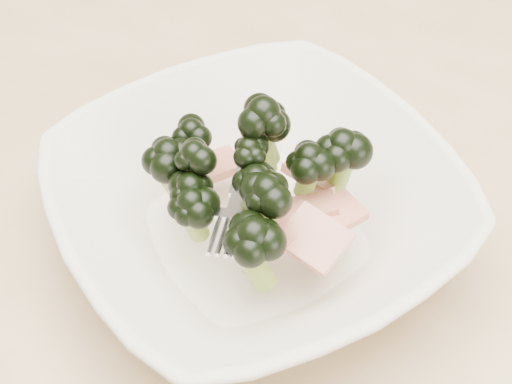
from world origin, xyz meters
TOP-DOWN VIEW (x-y plane):
  - dining_table at (0.00, 0.00)m, footprint 1.20×0.80m
  - broccoli_dish at (0.03, -0.04)m, footprint 0.37×0.37m

SIDE VIEW (x-z plane):
  - dining_table at x=0.00m, z-range 0.28..1.03m
  - broccoli_dish at x=0.03m, z-range 0.72..0.85m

